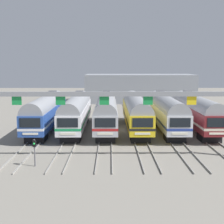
{
  "coord_description": "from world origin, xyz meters",
  "views": [
    {
      "loc": [
        -1.51,
        -43.02,
        8.97
      ],
      "look_at": [
        -1.26,
        -2.3,
        2.87
      ],
      "focal_mm": 50.91,
      "sensor_mm": 36.0,
      "label": 1
    }
  ],
  "objects": [
    {
      "name": "commuter_train_blue",
      "position": [
        -10.24,
        -0.0,
        2.69
      ],
      "size": [
        2.88,
        18.06,
        5.05
      ],
      "color": "#284C9E",
      "rests_on": "ground"
    },
    {
      "name": "commuter_train_maroon",
      "position": [
        10.24,
        -0.0,
        2.69
      ],
      "size": [
        2.88,
        18.06,
        5.05
      ],
      "color": "maroon",
      "rests_on": "ground"
    },
    {
      "name": "track_bed",
      "position": [
        -0.0,
        17.0,
        0.07
      ],
      "size": [
        21.99,
        70.0,
        0.15
      ],
      "color": "gray",
      "rests_on": "ground"
    },
    {
      "name": "commuter_train_silver",
      "position": [
        6.15,
        -0.0,
        2.69
      ],
      "size": [
        2.88,
        18.06,
        5.05
      ],
      "color": "silver",
      "rests_on": "ground"
    },
    {
      "name": "commuter_train_white",
      "position": [
        -6.15,
        -0.0,
        2.69
      ],
      "size": [
        2.88,
        18.06,
        5.05
      ],
      "color": "white",
      "rests_on": "ground"
    },
    {
      "name": "maintenance_building",
      "position": [
        5.58,
        33.7,
        3.31
      ],
      "size": [
        25.81,
        10.0,
        6.63
      ],
      "primitive_type": "cube",
      "color": "gray",
      "rests_on": "ground"
    },
    {
      "name": "ground_plane",
      "position": [
        0.0,
        0.0,
        0.0
      ],
      "size": [
        160.0,
        160.0,
        0.0
      ],
      "primitive_type": "plane",
      "color": "gray"
    },
    {
      "name": "commuter_train_stainless",
      "position": [
        -2.05,
        -0.0,
        2.69
      ],
      "size": [
        2.88,
        18.06,
        5.05
      ],
      "color": "#B2B5BA",
      "rests_on": "ground"
    },
    {
      "name": "catenary_gantry",
      "position": [
        0.0,
        -13.5,
        5.35
      ],
      "size": [
        25.73,
        0.44,
        6.97
      ],
      "color": "gray",
      "rests_on": "ground"
    },
    {
      "name": "commuter_train_yellow",
      "position": [
        2.05,
        -0.01,
        2.69
      ],
      "size": [
        2.88,
        18.06,
        4.77
      ],
      "color": "gold",
      "rests_on": "ground"
    },
    {
      "name": "yard_signal_mast",
      "position": [
        -8.19,
        -15.76,
        1.72
      ],
      "size": [
        0.28,
        0.35,
        2.44
      ],
      "color": "#59595E",
      "rests_on": "ground"
    }
  ]
}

